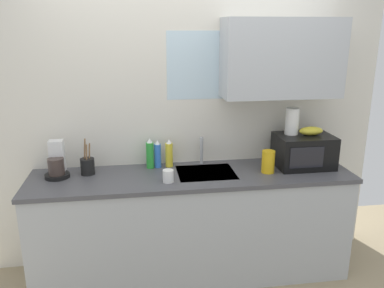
% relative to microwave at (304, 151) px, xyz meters
% --- Properties ---
extents(kitchen_wall_assembly, '(3.34, 0.42, 2.50)m').
position_rel_microwave_xyz_m(kitchen_wall_assembly, '(-0.81, 0.26, 0.32)').
color(kitchen_wall_assembly, silver).
rests_on(kitchen_wall_assembly, ground).
extents(counter_unit, '(2.57, 0.63, 0.90)m').
position_rel_microwave_xyz_m(counter_unit, '(-0.95, -0.05, -0.58)').
color(counter_unit, '#B2B7BC').
rests_on(counter_unit, ground).
extents(sink_faucet, '(0.03, 0.03, 0.23)m').
position_rel_microwave_xyz_m(sink_faucet, '(-0.83, 0.19, -0.02)').
color(sink_faucet, '#B2B5BA').
rests_on(sink_faucet, counter_unit).
extents(microwave, '(0.46, 0.35, 0.27)m').
position_rel_microwave_xyz_m(microwave, '(0.00, 0.00, 0.00)').
color(microwave, black).
rests_on(microwave, counter_unit).
extents(banana_bunch, '(0.20, 0.11, 0.07)m').
position_rel_microwave_xyz_m(banana_bunch, '(0.05, 0.00, 0.17)').
color(banana_bunch, gold).
rests_on(banana_bunch, microwave).
extents(paper_towel_roll, '(0.11, 0.11, 0.22)m').
position_rel_microwave_xyz_m(paper_towel_roll, '(-0.10, 0.05, 0.24)').
color(paper_towel_roll, white).
rests_on(paper_towel_roll, microwave).
extents(coffee_maker, '(0.19, 0.21, 0.28)m').
position_rel_microwave_xyz_m(coffee_maker, '(-2.00, 0.06, -0.03)').
color(coffee_maker, black).
rests_on(coffee_maker, counter_unit).
extents(dish_soap_bottle_yellow, '(0.06, 0.06, 0.24)m').
position_rel_microwave_xyz_m(dish_soap_bottle_yellow, '(-1.11, 0.16, -0.02)').
color(dish_soap_bottle_yellow, yellow).
rests_on(dish_soap_bottle_yellow, counter_unit).
extents(dish_soap_bottle_blue, '(0.06, 0.06, 0.23)m').
position_rel_microwave_xyz_m(dish_soap_bottle_blue, '(-1.21, 0.15, -0.02)').
color(dish_soap_bottle_blue, blue).
rests_on(dish_soap_bottle_blue, counter_unit).
extents(dish_soap_bottle_green, '(0.06, 0.06, 0.25)m').
position_rel_microwave_xyz_m(dish_soap_bottle_green, '(-1.27, 0.15, -0.02)').
color(dish_soap_bottle_green, green).
rests_on(dish_soap_bottle_green, counter_unit).
extents(cereal_canister, '(0.10, 0.10, 0.18)m').
position_rel_microwave_xyz_m(cereal_canister, '(-0.34, -0.10, -0.04)').
color(cereal_canister, gold).
rests_on(cereal_canister, counter_unit).
extents(mug_white, '(0.08, 0.08, 0.09)m').
position_rel_microwave_xyz_m(mug_white, '(-1.15, -0.19, -0.09)').
color(mug_white, white).
rests_on(mug_white, counter_unit).
extents(utensil_crock, '(0.11, 0.11, 0.30)m').
position_rel_microwave_xyz_m(utensil_crock, '(-1.77, 0.07, -0.06)').
color(utensil_crock, black).
rests_on(utensil_crock, counter_unit).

